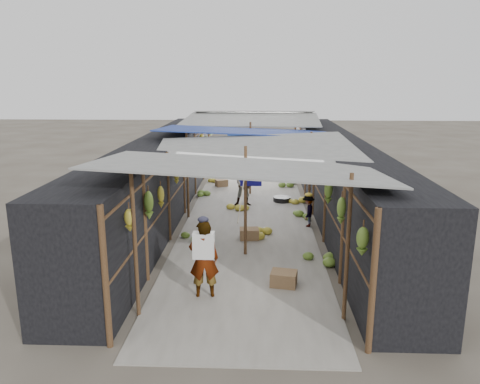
# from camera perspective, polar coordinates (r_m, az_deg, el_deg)

# --- Properties ---
(ground) EXTENTS (80.00, 80.00, 0.00)m
(ground) POSITION_cam_1_polar(r_m,az_deg,el_deg) (8.50, 0.04, -15.03)
(ground) COLOR #6B6356
(ground) RESTS_ON ground
(aisle_slab) EXTENTS (3.60, 16.00, 0.02)m
(aisle_slab) POSITION_cam_1_polar(r_m,az_deg,el_deg) (14.53, 1.05, -2.60)
(aisle_slab) COLOR #9E998E
(aisle_slab) RESTS_ON ground
(stall_left) EXTENTS (1.40, 15.00, 2.30)m
(stall_left) POSITION_cam_1_polar(r_m,az_deg,el_deg) (14.56, -9.62, 1.87)
(stall_left) COLOR black
(stall_left) RESTS_ON ground
(stall_right) EXTENTS (1.40, 15.00, 2.30)m
(stall_right) POSITION_cam_1_polar(r_m,az_deg,el_deg) (14.45, 11.84, 1.68)
(stall_right) COLOR black
(stall_right) RESTS_ON ground
(crate_near) EXTENTS (0.51, 0.42, 0.29)m
(crate_near) POSITION_cam_1_polar(r_m,az_deg,el_deg) (12.20, 1.13, -5.15)
(crate_near) COLOR olive
(crate_near) RESTS_ON ground
(crate_mid) EXTENTS (0.58, 0.50, 0.31)m
(crate_mid) POSITION_cam_1_polar(r_m,az_deg,el_deg) (9.61, 5.35, -10.51)
(crate_mid) COLOR olive
(crate_mid) RESTS_ON ground
(crate_back) EXTENTS (0.54, 0.49, 0.28)m
(crate_back) POSITION_cam_1_polar(r_m,az_deg,el_deg) (18.11, -2.26, 1.10)
(crate_back) COLOR olive
(crate_back) RESTS_ON ground
(black_basin) EXTENTS (0.59, 0.59, 0.18)m
(black_basin) POSITION_cam_1_polar(r_m,az_deg,el_deg) (15.92, 5.14, -0.91)
(black_basin) COLOR black
(black_basin) RESTS_ON ground
(vendor_elderly) EXTENTS (0.60, 0.43, 1.54)m
(vendor_elderly) POSITION_cam_1_polar(r_m,az_deg,el_deg) (8.93, -4.42, -8.15)
(vendor_elderly) COLOR white
(vendor_elderly) RESTS_ON ground
(shopper_blue) EXTENTS (0.76, 0.61, 1.49)m
(shopper_blue) POSITION_cam_1_polar(r_m,az_deg,el_deg) (15.23, 0.64, 1.01)
(shopper_blue) COLOR #1F4C9D
(shopper_blue) RESTS_ON ground
(vendor_seated) EXTENTS (0.46, 0.66, 0.93)m
(vendor_seated) POSITION_cam_1_polar(r_m,az_deg,el_deg) (13.25, 8.31, -2.32)
(vendor_seated) COLOR #45403C
(vendor_seated) RESTS_ON ground
(market_canopy) EXTENTS (5.62, 15.20, 2.77)m
(market_canopy) POSITION_cam_1_polar(r_m,az_deg,el_deg) (14.40, 1.24, 7.01)
(market_canopy) COLOR brown
(market_canopy) RESTS_ON ground
(hanging_bananas) EXTENTS (3.96, 14.54, 0.82)m
(hanging_bananas) POSITION_cam_1_polar(r_m,az_deg,el_deg) (14.04, 1.34, 3.61)
(hanging_bananas) COLOR gold
(hanging_bananas) RESTS_ON ground
(floor_bananas) EXTENTS (3.92, 9.00, 0.35)m
(floor_bananas) POSITION_cam_1_polar(r_m,az_deg,el_deg) (14.12, 2.11, -2.47)
(floor_bananas) COLOR olive
(floor_bananas) RESTS_ON ground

